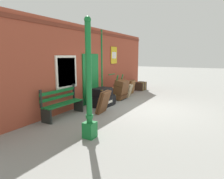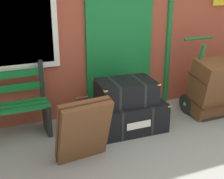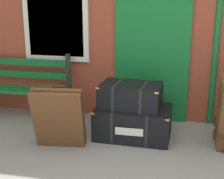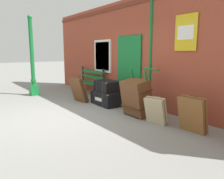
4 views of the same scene
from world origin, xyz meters
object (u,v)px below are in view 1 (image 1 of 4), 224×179
(large_brown_trunk, at_px, (121,90))
(suitcase_oxblood, at_px, (103,102))
(steamer_trunk_middle, at_px, (102,92))
(suitcase_cream, at_px, (131,87))
(steamer_trunk_base, at_px, (103,101))
(porters_trolley, at_px, (117,93))
(suitcase_beige, at_px, (129,91))
(corner_trunk, at_px, (141,86))
(platform_bench, at_px, (62,104))
(lamp_post, at_px, (89,94))

(large_brown_trunk, height_order, suitcase_oxblood, large_brown_trunk)
(steamer_trunk_middle, xyz_separation_m, suitcase_cream, (2.99, 0.02, -0.21))
(steamer_trunk_base, height_order, steamer_trunk_middle, steamer_trunk_middle)
(steamer_trunk_middle, height_order, suitcase_oxblood, suitcase_oxblood)
(steamer_trunk_base, xyz_separation_m, porters_trolley, (1.42, 0.08, 0.06))
(suitcase_beige, bearing_deg, corner_trunk, 5.68)
(steamer_trunk_middle, xyz_separation_m, large_brown_trunk, (1.46, -0.12, -0.11))
(steamer_trunk_base, xyz_separation_m, suitcase_oxblood, (-0.85, -0.55, 0.19))
(large_brown_trunk, relative_size, suitcase_beige, 1.48)
(platform_bench, bearing_deg, steamer_trunk_base, -13.09)
(suitcase_cream, distance_m, suitcase_beige, 0.81)
(steamer_trunk_middle, bearing_deg, suitcase_beige, -5.29)
(platform_bench, xyz_separation_m, suitcase_oxblood, (1.01, -0.98, -0.04))
(suitcase_beige, bearing_deg, platform_bench, 171.26)
(platform_bench, relative_size, steamer_trunk_base, 1.55)
(suitcase_beige, bearing_deg, steamer_trunk_base, 175.09)
(corner_trunk, bearing_deg, lamp_post, -168.90)
(lamp_post, bearing_deg, suitcase_cream, 13.77)
(suitcase_cream, height_order, corner_trunk, suitcase_cream)
(steamer_trunk_base, distance_m, porters_trolley, 1.43)
(large_brown_trunk, bearing_deg, corner_trunk, 2.51)
(suitcase_beige, bearing_deg, lamp_post, -166.62)
(lamp_post, relative_size, suitcase_oxblood, 3.54)
(suitcase_oxblood, bearing_deg, steamer_trunk_middle, 34.84)
(steamer_trunk_base, relative_size, steamer_trunk_middle, 1.22)
(suitcase_oxblood, bearing_deg, suitcase_beige, 6.81)
(large_brown_trunk, bearing_deg, suitcase_beige, -6.65)
(suitcase_cream, relative_size, suitcase_beige, 1.19)
(steamer_trunk_base, xyz_separation_m, suitcase_beige, (2.17, -0.19, 0.10))
(porters_trolley, distance_m, suitcase_cream, 1.53)
(suitcase_cream, height_order, suitcase_beige, suitcase_cream)
(suitcase_cream, relative_size, corner_trunk, 1.06)
(lamp_post, distance_m, suitcase_cream, 6.01)
(large_brown_trunk, xyz_separation_m, suitcase_oxblood, (-2.28, -0.45, -0.07))
(lamp_post, distance_m, suitcase_beige, 5.22)
(porters_trolley, relative_size, large_brown_trunk, 1.25)
(lamp_post, xyz_separation_m, steamer_trunk_middle, (2.81, 1.40, -0.52))
(large_brown_trunk, relative_size, corner_trunk, 1.32)
(suitcase_oxblood, bearing_deg, lamp_post, -157.34)
(porters_trolley, distance_m, suitcase_oxblood, 2.37)
(lamp_post, xyz_separation_m, porters_trolley, (4.27, 1.46, -0.83))
(steamer_trunk_base, bearing_deg, suitcase_cream, 0.80)
(steamer_trunk_middle, height_order, suitcase_beige, steamer_trunk_middle)
(large_brown_trunk, distance_m, suitcase_cream, 1.54)
(steamer_trunk_base, xyz_separation_m, suitcase_cream, (2.95, 0.04, 0.16))
(suitcase_cream, bearing_deg, large_brown_trunk, -174.75)
(porters_trolley, distance_m, corner_trunk, 2.91)
(platform_bench, height_order, suitcase_cream, platform_bench)
(lamp_post, distance_m, porters_trolley, 4.59)
(lamp_post, relative_size, steamer_trunk_base, 2.82)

